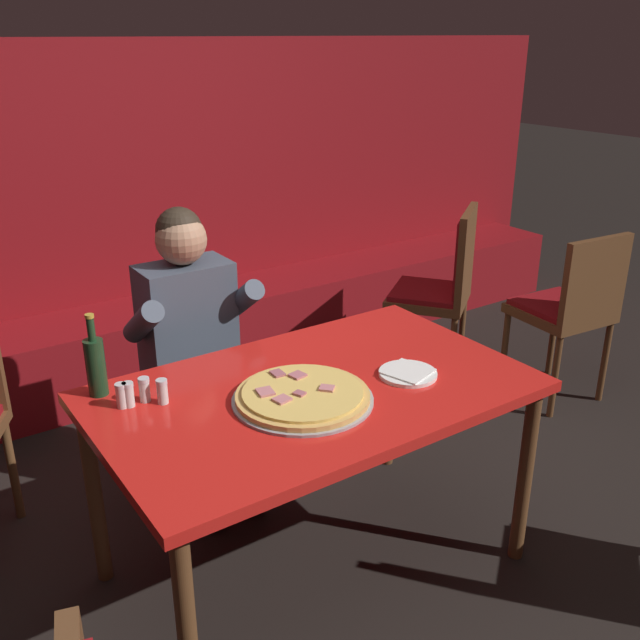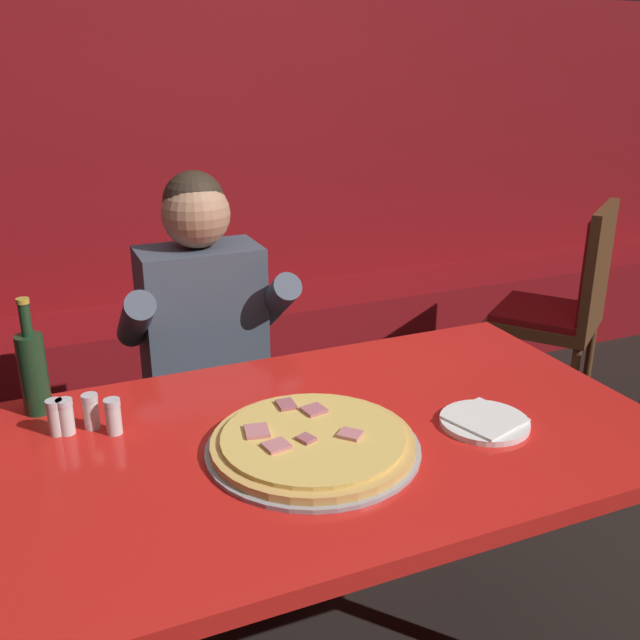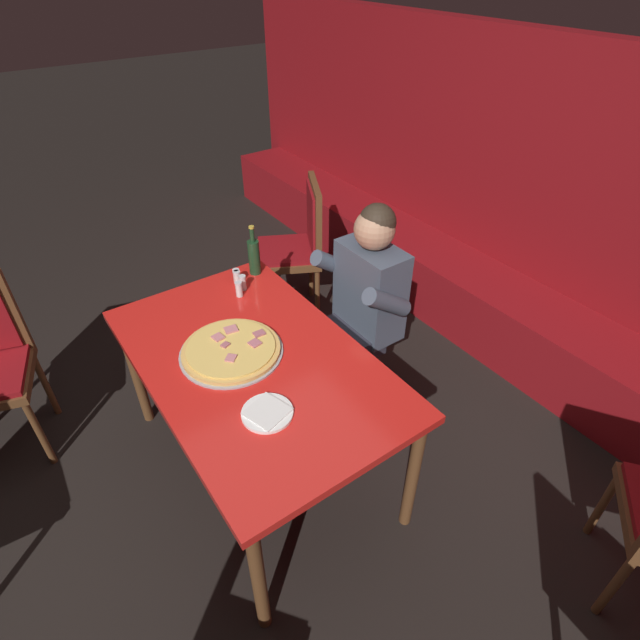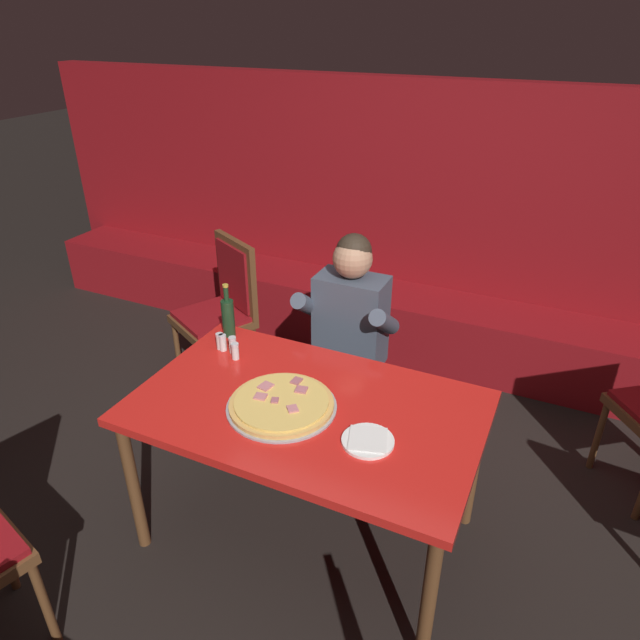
% 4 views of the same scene
% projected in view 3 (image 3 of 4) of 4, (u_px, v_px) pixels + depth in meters
% --- Properties ---
extents(ground_plane, '(24.00, 24.00, 0.00)m').
position_uv_depth(ground_plane, '(265.00, 464.00, 2.74)').
color(ground_plane, black).
extents(booth_wall_panel, '(6.80, 0.16, 1.90)m').
position_uv_depth(booth_wall_panel, '(553.00, 205.00, 3.16)').
color(booth_wall_panel, maroon).
rests_on(booth_wall_panel, ground_plane).
extents(booth_bench, '(6.46, 0.48, 0.46)m').
position_uv_depth(booth_bench, '(495.00, 314.00, 3.45)').
color(booth_bench, maroon).
rests_on(booth_bench, ground_plane).
extents(main_dining_table, '(1.50, 0.92, 0.78)m').
position_uv_depth(main_dining_table, '(254.00, 370.00, 2.31)').
color(main_dining_table, brown).
rests_on(main_dining_table, ground_plane).
extents(pizza, '(0.48, 0.48, 0.05)m').
position_uv_depth(pizza, '(231.00, 350.00, 2.28)').
color(pizza, '#9E9EA3').
rests_on(pizza, main_dining_table).
extents(plate_white_paper, '(0.21, 0.21, 0.02)m').
position_uv_depth(plate_white_paper, '(267.00, 413.00, 1.99)').
color(plate_white_paper, white).
rests_on(plate_white_paper, main_dining_table).
extents(beer_bottle, '(0.07, 0.07, 0.29)m').
position_uv_depth(beer_bottle, '(254.00, 256.00, 2.78)').
color(beer_bottle, '#19381E').
rests_on(beer_bottle, main_dining_table).
extents(shaker_red_pepper_flakes, '(0.04, 0.04, 0.09)m').
position_uv_depth(shaker_red_pepper_flakes, '(243.00, 283.00, 2.69)').
color(shaker_red_pepper_flakes, silver).
rests_on(shaker_red_pepper_flakes, main_dining_table).
extents(shaker_black_pepper, '(0.04, 0.04, 0.09)m').
position_uv_depth(shaker_black_pepper, '(237.00, 279.00, 2.72)').
color(shaker_black_pepper, silver).
rests_on(shaker_black_pepper, main_dining_table).
extents(shaker_oregano, '(0.04, 0.04, 0.09)m').
position_uv_depth(shaker_oregano, '(237.00, 277.00, 2.74)').
color(shaker_oregano, silver).
rests_on(shaker_oregano, main_dining_table).
extents(shaker_parmesan, '(0.04, 0.04, 0.09)m').
position_uv_depth(shaker_parmesan, '(239.00, 290.00, 2.64)').
color(shaker_parmesan, silver).
rests_on(shaker_parmesan, main_dining_table).
extents(diner_seated_blue_shirt, '(0.53, 0.53, 1.27)m').
position_uv_depth(diner_seated_blue_shirt, '(357.00, 306.00, 2.71)').
color(diner_seated_blue_shirt, black).
rests_on(diner_seated_blue_shirt, ground_plane).
extents(dining_chair_far_left, '(0.59, 0.59, 1.02)m').
position_uv_depth(dining_chair_far_left, '(299.00, 241.00, 3.52)').
color(dining_chair_far_left, brown).
rests_on(dining_chair_far_left, ground_plane).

